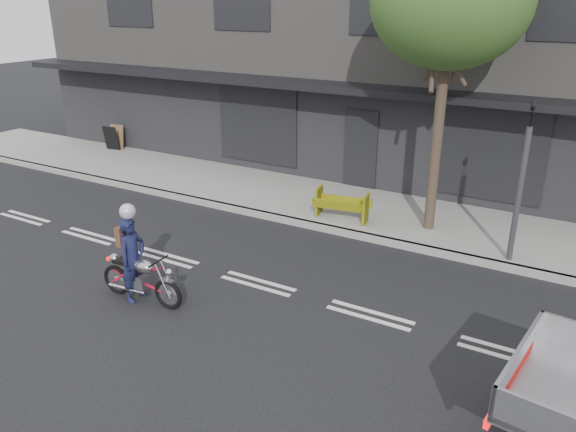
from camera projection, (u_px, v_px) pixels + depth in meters
The scene contains 10 objects.
ground at pixel (258, 284), 11.24m from camera, with size 80.00×80.00×0.00m, color black.
sidewalk at pixel (353, 208), 15.01m from camera, with size 32.00×3.20×0.15m, color gray.
kerb at pixel (326, 228), 13.72m from camera, with size 32.00×0.20×0.15m, color gray.
building_main at pixel (437, 39), 18.90m from camera, with size 26.00×10.00×8.00m, color slate.
street_tree at pixel (451, 1), 11.68m from camera, with size 3.40×3.40×6.74m.
traffic_light_pole at pixel (519, 192), 11.40m from camera, with size 0.12×0.12×3.50m.
motorcycle at pixel (141, 277), 10.45m from camera, with size 1.86×0.54×0.95m.
rider at pixel (133, 259), 10.40m from camera, with size 0.60×0.39×1.64m, color #141738.
construction_barrier at pixel (339, 207), 13.81m from camera, with size 1.37×0.55×0.77m, color yellow, non-canonical shape.
sandwich_board at pixel (111, 138), 20.22m from camera, with size 0.55×0.37×0.87m, color black, non-canonical shape.
Camera 1 is at (5.47, -8.35, 5.38)m, focal length 35.00 mm.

